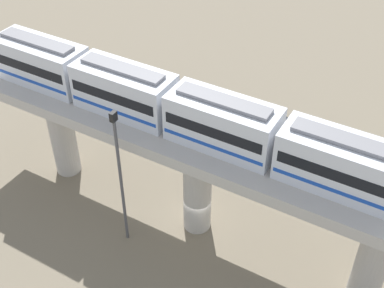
{
  "coord_description": "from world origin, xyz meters",
  "views": [
    {
      "loc": [
        -21.4,
        -11.9,
        27.41
      ],
      "look_at": [
        2.5,
        1.85,
        4.79
      ],
      "focal_mm": 48.17,
      "sensor_mm": 36.0,
      "label": 1
    }
  ],
  "objects_px": {
    "train": "(171,106)",
    "signal_post": "(120,175)",
    "parked_car_blue": "(275,129)",
    "parked_car_black": "(172,92)"
  },
  "relations": [
    {
      "from": "train",
      "to": "parked_car_black",
      "type": "height_order",
      "value": "train"
    },
    {
      "from": "parked_car_black",
      "to": "signal_post",
      "type": "distance_m",
      "value": 17.85
    },
    {
      "from": "train",
      "to": "parked_car_black",
      "type": "bearing_deg",
      "value": 32.28
    },
    {
      "from": "parked_car_black",
      "to": "signal_post",
      "type": "relative_size",
      "value": 0.42
    },
    {
      "from": "train",
      "to": "parked_car_blue",
      "type": "distance_m",
      "value": 15.1
    },
    {
      "from": "train",
      "to": "signal_post",
      "type": "distance_m",
      "value": 5.3
    },
    {
      "from": "parked_car_blue",
      "to": "signal_post",
      "type": "bearing_deg",
      "value": 165.21
    },
    {
      "from": "signal_post",
      "to": "parked_car_blue",
      "type": "bearing_deg",
      "value": -15.82
    },
    {
      "from": "train",
      "to": "signal_post",
      "type": "height_order",
      "value": "train"
    },
    {
      "from": "parked_car_black",
      "to": "signal_post",
      "type": "bearing_deg",
      "value": -147.05
    }
  ]
}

